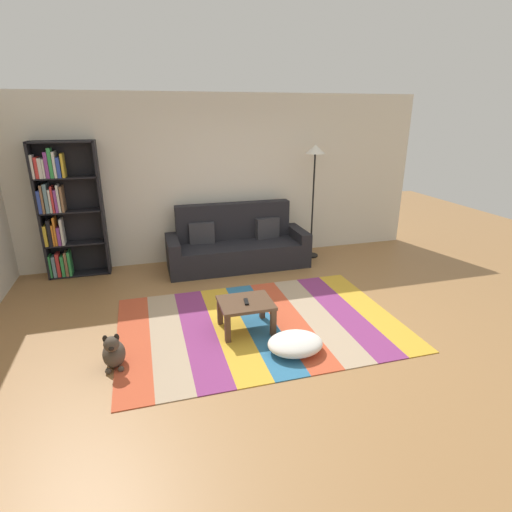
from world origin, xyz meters
The scene contains 10 objects.
ground_plane centered at (0.00, 0.00, 0.00)m, with size 14.00×14.00×0.00m, color #9E7042.
back_wall centered at (0.00, 2.55, 1.35)m, with size 6.80×0.10×2.70m, color silver.
rug centered at (-0.18, 0.01, 0.01)m, with size 3.29×2.25×0.01m.
couch centered at (0.03, 2.02, 0.34)m, with size 2.26×0.80×1.00m.
bookshelf centered at (-2.54, 2.31, 1.04)m, with size 0.90×0.28×2.03m.
coffee_table centered at (-0.37, -0.08, 0.30)m, with size 0.60×0.51×0.36m.
pouf centered at (0.01, -0.67, 0.10)m, with size 0.59×0.49×0.18m, color white.
dog centered at (-1.82, -0.41, 0.16)m, with size 0.22×0.35×0.40m.
standing_lamp centered at (1.38, 2.10, 1.59)m, with size 0.32×0.32×1.91m.
tv_remote centered at (-0.37, -0.11, 0.38)m, with size 0.04×0.15×0.02m, color black.
Camera 1 is at (-1.41, -4.11, 2.40)m, focal length 28.32 mm.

